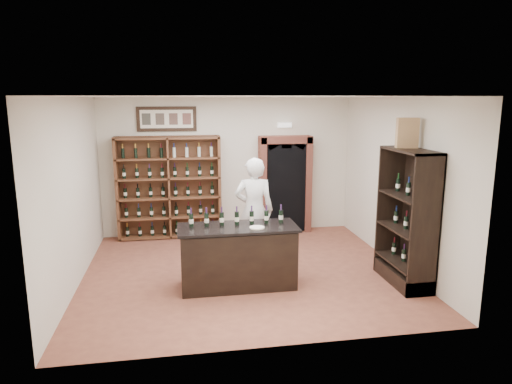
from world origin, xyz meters
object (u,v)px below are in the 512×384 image
Objects in this scene: wine_shelf at (169,187)px; side_cabinet at (407,238)px; shopkeeper at (254,210)px; wine_crate at (407,133)px; tasting_counter at (238,257)px; counter_bottle_0 at (191,220)px.

wine_shelf and side_cabinet have the same top height.
side_cabinet is 1.13× the size of shopkeeper.
wine_crate is (3.81, -3.05, 1.34)m from wine_shelf.
tasting_counter is (1.10, -2.93, -0.61)m from wine_shelf.
wine_shelf is at bearing 110.56° from tasting_counter.
wine_crate is (2.71, -0.11, 1.94)m from tasting_counter.
shopkeeper is at bearing 148.58° from side_cabinet.
wine_crate is at bearing 161.01° from shopkeeper.
wine_shelf is 5.06m from wine_crate.
shopkeeper is at bearing 40.31° from counter_bottle_0.
side_cabinet is 2.68m from shopkeeper.
side_cabinet is (2.72, -0.30, 0.26)m from tasting_counter.
wine_shelf reaches higher than shopkeeper.
side_cabinet is at bearing -6.28° from tasting_counter.
tasting_counter is at bearing -8.41° from counter_bottle_0.
tasting_counter is at bearing -69.44° from wine_shelf.
shopkeeper is at bearing 67.92° from tasting_counter.
shopkeeper is at bearing -50.00° from wine_shelf.
wine_shelf is at bearing 139.79° from side_cabinet.
shopkeeper is (-2.28, 1.39, 0.22)m from side_cabinet.
wine_crate is (3.43, -0.22, 1.33)m from counter_bottle_0.
tasting_counter is at bearing 77.01° from shopkeeper.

